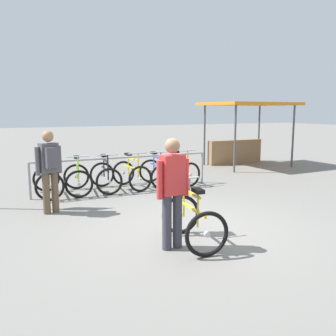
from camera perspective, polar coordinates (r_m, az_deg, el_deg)
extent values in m
plane|color=slate|center=(6.37, 3.41, -9.53)|extent=(80.00, 80.00, 0.00)
cylinder|color=#99999E|center=(8.85, -20.93, -1.98)|extent=(0.06, 0.06, 0.85)
cylinder|color=#99999E|center=(10.22, 5.38, 0.01)|extent=(0.06, 0.06, 0.85)
cylinder|color=#99999E|center=(9.22, -6.86, 1.66)|extent=(4.55, 0.07, 0.05)
torus|color=black|center=(9.58, -18.58, -1.62)|extent=(0.66, 0.11, 0.66)
cylinder|color=#B7B7BC|center=(9.58, -18.58, -1.62)|extent=(0.08, 0.07, 0.08)
torus|color=black|center=(8.58, -18.08, -2.80)|extent=(0.66, 0.11, 0.66)
cylinder|color=#B7B7BC|center=(8.58, -18.08, -2.80)|extent=(0.08, 0.07, 0.08)
cube|color=red|center=(9.04, -18.42, -0.78)|extent=(0.08, 0.92, 0.04)
cube|color=red|center=(8.96, -18.47, 0.59)|extent=(0.07, 0.61, 0.04)
cylinder|color=red|center=(9.21, -18.52, -0.29)|extent=(0.03, 0.03, 0.55)
cube|color=black|center=(9.17, -18.61, 1.40)|extent=(0.13, 0.25, 0.06)
cylinder|color=red|center=(8.64, -18.25, -0.60)|extent=(0.03, 0.03, 0.63)
cylinder|color=#B7B7BC|center=(8.60, -18.36, 1.47)|extent=(0.52, 0.05, 0.03)
torus|color=black|center=(9.69, -14.20, -1.31)|extent=(0.66, 0.17, 0.66)
cylinder|color=#B7B7BC|center=(9.69, -14.20, -1.31)|extent=(0.09, 0.07, 0.08)
torus|color=black|center=(8.68, -13.80, -2.48)|extent=(0.66, 0.17, 0.66)
cylinder|color=#B7B7BC|center=(8.68, -13.80, -2.48)|extent=(0.09, 0.07, 0.08)
cube|color=#9ED14C|center=(9.15, -14.07, -0.48)|extent=(0.16, 0.91, 0.04)
cube|color=#9ED14C|center=(9.06, -14.10, 0.88)|extent=(0.12, 0.61, 0.04)
cylinder|color=#9ED14C|center=(9.32, -14.15, 0.01)|extent=(0.03, 0.03, 0.55)
cube|color=black|center=(9.28, -14.21, 1.68)|extent=(0.15, 0.25, 0.06)
cylinder|color=#9ED14C|center=(8.75, -13.93, -0.30)|extent=(0.03, 0.03, 0.63)
cylinder|color=#B7B7BC|center=(8.70, -14.01, 1.75)|extent=(0.52, 0.10, 0.03)
torus|color=black|center=(9.84, -10.33, -1.02)|extent=(0.67, 0.16, 0.66)
cylinder|color=#B7B7BC|center=(9.84, -10.33, -1.02)|extent=(0.09, 0.07, 0.08)
torus|color=black|center=(8.85, -9.21, -2.12)|extent=(0.67, 0.16, 0.66)
cylinder|color=#B7B7BC|center=(8.85, -9.21, -2.12)|extent=(0.09, 0.07, 0.08)
cube|color=black|center=(9.30, -9.84, -0.18)|extent=(0.12, 0.92, 0.04)
cube|color=black|center=(9.22, -9.82, 1.16)|extent=(0.10, 0.61, 0.04)
cylinder|color=black|center=(9.47, -10.04, 0.29)|extent=(0.03, 0.03, 0.55)
cube|color=black|center=(9.44, -10.09, 1.94)|extent=(0.14, 0.25, 0.06)
cylinder|color=black|center=(8.91, -9.41, 0.02)|extent=(0.03, 0.03, 0.63)
cylinder|color=#B7B7BC|center=(8.87, -9.46, 2.03)|extent=(0.52, 0.08, 0.03)
torus|color=black|center=(10.00, -7.02, -0.77)|extent=(0.67, 0.17, 0.66)
cylinder|color=#B7B7BC|center=(10.00, -7.02, -0.77)|extent=(0.09, 0.07, 0.08)
torus|color=black|center=(9.10, -4.36, -1.72)|extent=(0.67, 0.17, 0.66)
cylinder|color=#B7B7BC|center=(9.10, -4.36, -1.72)|extent=(0.09, 0.07, 0.08)
cube|color=yellow|center=(9.51, -5.77, 0.11)|extent=(0.13, 0.92, 0.04)
cube|color=yellow|center=(9.43, -5.66, 1.42)|extent=(0.10, 0.61, 0.04)
cylinder|color=yellow|center=(9.66, -6.25, 0.55)|extent=(0.03, 0.03, 0.55)
cube|color=black|center=(9.63, -6.27, 2.17)|extent=(0.14, 0.25, 0.06)
cylinder|color=yellow|center=(9.15, -4.73, 0.34)|extent=(0.03, 0.03, 0.63)
cylinder|color=#B7B7BC|center=(9.11, -4.75, 2.30)|extent=(0.52, 0.08, 0.03)
torus|color=black|center=(10.27, -2.80, -0.45)|extent=(0.66, 0.14, 0.66)
cylinder|color=#B7B7BC|center=(10.27, -2.80, -0.45)|extent=(0.08, 0.07, 0.08)
torus|color=black|center=(9.32, -0.88, -1.43)|extent=(0.66, 0.14, 0.66)
cylinder|color=#B7B7BC|center=(9.32, -0.88, -1.43)|extent=(0.08, 0.07, 0.08)
cube|color=#2D56B7|center=(9.76, -1.89, 0.39)|extent=(0.11, 0.92, 0.04)
cube|color=#2D56B7|center=(9.68, -1.81, 1.66)|extent=(0.09, 0.61, 0.04)
cylinder|color=#2D56B7|center=(9.92, -2.24, 0.82)|extent=(0.03, 0.03, 0.55)
cube|color=black|center=(9.89, -2.25, 2.40)|extent=(0.14, 0.25, 0.06)
cylinder|color=#2D56B7|center=(9.38, -1.13, 0.59)|extent=(0.03, 0.03, 0.63)
cylinder|color=#B7B7BC|center=(9.34, -1.14, 2.50)|extent=(0.52, 0.07, 0.03)
torus|color=black|center=(10.50, 0.15, -0.23)|extent=(0.66, 0.16, 0.66)
cylinder|color=#B7B7BC|center=(10.50, 0.15, -0.23)|extent=(0.09, 0.07, 0.08)
torus|color=black|center=(9.69, 3.52, -1.04)|extent=(0.66, 0.16, 0.66)
cylinder|color=#B7B7BC|center=(9.69, 3.52, -1.04)|extent=(0.09, 0.07, 0.08)
cube|color=orange|center=(10.05, 1.77, 0.64)|extent=(0.17, 0.91, 0.04)
cube|color=orange|center=(9.98, 1.94, 1.89)|extent=(0.12, 0.61, 0.04)
cylinder|color=orange|center=(10.19, 1.17, 1.05)|extent=(0.03, 0.03, 0.55)
cube|color=black|center=(10.16, 1.18, 2.58)|extent=(0.15, 0.25, 0.06)
cylinder|color=orange|center=(9.73, 3.10, 0.89)|extent=(0.03, 0.03, 0.63)
cylinder|color=#B7B7BC|center=(9.69, 3.12, 2.73)|extent=(0.52, 0.10, 0.03)
torus|color=black|center=(5.14, 6.14, -10.32)|extent=(0.66, 0.14, 0.66)
cylinder|color=#B7B7BC|center=(5.14, 6.14, -10.32)|extent=(0.09, 0.07, 0.08)
torus|color=black|center=(6.03, 2.03, -7.31)|extent=(0.66, 0.14, 0.66)
cylinder|color=#B7B7BC|center=(6.03, 2.03, -7.31)|extent=(0.09, 0.07, 0.08)
cube|color=yellow|center=(5.51, 3.94, -6.47)|extent=(0.14, 0.92, 0.04)
cube|color=yellow|center=(5.50, 3.76, -4.08)|extent=(0.11, 0.61, 0.04)
cylinder|color=yellow|center=(5.34, 4.71, -6.45)|extent=(0.03, 0.03, 0.55)
cube|color=black|center=(5.27, 4.75, -3.57)|extent=(0.15, 0.25, 0.06)
cylinder|color=yellow|center=(5.84, 2.48, -4.66)|extent=(0.03, 0.03, 0.63)
cylinder|color=#B7B7BC|center=(5.77, 2.50, -1.62)|extent=(0.52, 0.09, 0.03)
cube|color=gray|center=(5.93, 1.99, -2.52)|extent=(0.28, 0.23, 0.22)
cylinder|color=#383842|center=(5.44, 1.48, -8.28)|extent=(0.14, 0.14, 0.82)
cylinder|color=#383842|center=(5.35, -0.18, -8.57)|extent=(0.14, 0.14, 0.82)
cube|color=red|center=(5.22, 0.67, -1.08)|extent=(0.36, 0.23, 0.58)
cylinder|color=red|center=(5.33, 2.81, -1.43)|extent=(0.09, 0.09, 0.55)
cylinder|color=red|center=(5.11, -1.33, -1.89)|extent=(0.09, 0.09, 0.55)
sphere|color=#9E7051|center=(5.16, 0.68, 3.51)|extent=(0.22, 0.22, 0.22)
cylinder|color=brown|center=(7.54, -18.59, -3.82)|extent=(0.14, 0.14, 0.82)
cylinder|color=brown|center=(7.60, -17.33, -3.64)|extent=(0.14, 0.14, 0.82)
cube|color=#4C4C51|center=(7.45, -18.22, 1.53)|extent=(0.38, 0.28, 0.58)
cylinder|color=#4C4C51|center=(7.39, -19.83, 1.00)|extent=(0.09, 0.09, 0.55)
cylinder|color=#4C4C51|center=(7.56, -16.73, 1.32)|extent=(0.09, 0.09, 0.55)
sphere|color=#9E7051|center=(7.41, -18.38, 4.75)|extent=(0.22, 0.22, 0.22)
cube|color=#3F3F44|center=(7.30, -17.73, 1.56)|extent=(0.29, 0.21, 0.40)
cylinder|color=#4C4C51|center=(13.49, 5.76, 5.09)|extent=(0.07, 0.07, 2.20)
cylinder|color=#4C4C51|center=(15.08, 14.08, 5.28)|extent=(0.07, 0.07, 2.20)
cylinder|color=#4C4C51|center=(12.03, 10.49, 4.50)|extent=(0.07, 0.07, 2.20)
cylinder|color=#4C4C51|center=(13.79, 19.06, 4.73)|extent=(0.07, 0.07, 2.20)
cube|color=orange|center=(13.52, 12.65, 9.80)|extent=(3.18, 2.41, 0.10)
cube|color=olive|center=(14.19, 10.44, 2.54)|extent=(2.35, 0.39, 0.90)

